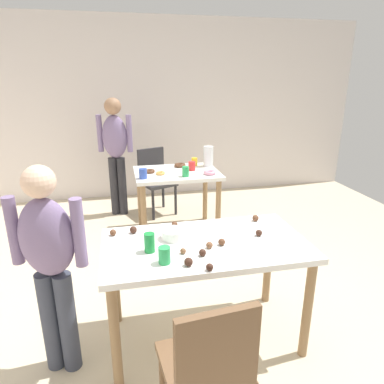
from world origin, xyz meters
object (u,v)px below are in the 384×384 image
object	(u,v)px
dining_table_far	(177,182)
person_girl_near	(50,257)
chair_far_table	(155,177)
soda_can	(150,243)
dining_table_near	(205,256)
chair_near_table	(208,365)
mixing_bowl	(173,234)
pitcher_far	(208,156)
person_adult_far	(115,147)

from	to	relation	value
dining_table_far	person_girl_near	bearing A→B (deg)	-119.72
chair_far_table	soda_can	distance (m)	2.59
dining_table_far	soda_can	xyz separation A→B (m)	(-0.48, -1.84, 0.18)
soda_can	dining_table_near	bearing A→B (deg)	7.41
chair_near_table	mixing_bowl	bearing A→B (deg)	91.75
dining_table_near	pitcher_far	bearing A→B (deg)	74.81
dining_table_near	soda_can	xyz separation A→B (m)	(-0.37, -0.05, 0.16)
person_girl_near	person_adult_far	bearing A→B (deg)	81.41
chair_far_table	pitcher_far	size ratio (longest dim) A/B	3.60
chair_far_table	dining_table_far	bearing A→B (deg)	-75.80
dining_table_near	person_adult_far	bearing A→B (deg)	102.27
chair_near_table	pitcher_far	world-z (taller)	pitcher_far
dining_table_near	chair_near_table	xyz separation A→B (m)	(-0.17, -0.74, -0.16)
chair_near_table	soda_can	world-z (taller)	soda_can
chair_near_table	chair_far_table	size ratio (longest dim) A/B	1.00
dining_table_near	dining_table_far	distance (m)	1.80
dining_table_far	mixing_bowl	size ratio (longest dim) A/B	5.89
dining_table_far	chair_near_table	distance (m)	2.56
chair_far_table	pitcher_far	xyz separation A→B (m)	(0.59, -0.54, 0.37)
pitcher_far	chair_far_table	bearing A→B (deg)	137.71
dining_table_near	pitcher_far	distance (m)	2.05
chair_near_table	soda_can	distance (m)	0.79
chair_far_table	mixing_bowl	distance (m)	2.42
chair_far_table	person_girl_near	size ratio (longest dim) A/B	0.65
dining_table_far	person_adult_far	world-z (taller)	person_adult_far
person_girl_near	chair_near_table	bearing A→B (deg)	-40.95
soda_can	pitcher_far	bearing A→B (deg)	65.91
soda_can	mixing_bowl	bearing A→B (deg)	41.30
dining_table_near	chair_near_table	bearing A→B (deg)	-102.85
chair_far_table	person_girl_near	xyz separation A→B (m)	(-0.88, -2.57, 0.29)
person_adult_far	pitcher_far	xyz separation A→B (m)	(1.09, -0.57, -0.05)
chair_far_table	person_adult_far	size ratio (longest dim) A/B	0.57
chair_far_table	person_girl_near	bearing A→B (deg)	-108.96
dining_table_near	person_girl_near	size ratio (longest dim) A/B	1.00
chair_far_table	pitcher_far	distance (m)	0.89
soda_can	chair_far_table	bearing A→B (deg)	83.18
dining_table_far	soda_can	size ratio (longest dim) A/B	7.79
chair_far_table	soda_can	xyz separation A→B (m)	(-0.31, -2.55, 0.31)
mixing_bowl	pitcher_far	bearing A→B (deg)	68.63
person_adult_far	mixing_bowl	size ratio (longest dim) A/B	9.53
dining_table_near	pitcher_far	size ratio (longest dim) A/B	5.51
chair_near_table	pitcher_far	distance (m)	2.82
pitcher_far	dining_table_far	bearing A→B (deg)	-157.82
mixing_bowl	soda_can	distance (m)	0.23
person_adult_far	pitcher_far	bearing A→B (deg)	-27.80
dining_table_near	chair_near_table	distance (m)	0.78
person_girl_near	dining_table_near	bearing A→B (deg)	4.15
chair_near_table	person_girl_near	world-z (taller)	person_girl_near
mixing_bowl	dining_table_near	bearing A→B (deg)	-27.82
soda_can	person_adult_far	bearing A→B (deg)	94.10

